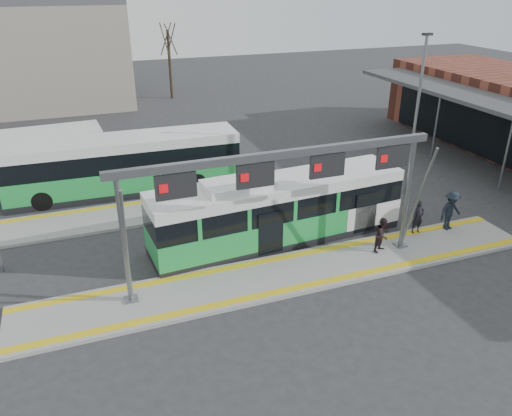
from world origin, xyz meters
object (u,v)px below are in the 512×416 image
(gantry, at_px, (284,177))
(passenger_a, at_px, (418,217))
(passenger_c, at_px, (451,211))
(hero_bus, at_px, (278,211))
(passenger_b, at_px, (383,235))

(gantry, bearing_deg, passenger_a, 6.63)
(passenger_a, xyz_separation_m, passenger_c, (1.68, -0.21, 0.15))
(hero_bus, distance_m, passenger_b, 4.78)
(hero_bus, relative_size, passenger_b, 7.57)
(gantry, xyz_separation_m, hero_bus, (0.94, 2.76, -2.80))
(gantry, xyz_separation_m, passenger_b, (4.77, -0.05, -3.35))
(passenger_c, bearing_deg, passenger_a, 163.75)
(hero_bus, bearing_deg, gantry, -112.68)
(passenger_c, bearing_deg, gantry, 174.92)
(hero_bus, xyz_separation_m, passenger_c, (8.02, -2.13, -0.38))
(hero_bus, height_order, passenger_a, hero_bus)
(passenger_a, relative_size, passenger_b, 1.04)
(passenger_b, bearing_deg, passenger_c, -14.11)
(gantry, distance_m, passenger_c, 9.53)
(gantry, distance_m, passenger_a, 8.04)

